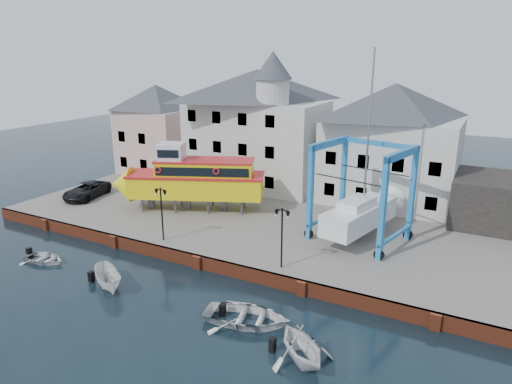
% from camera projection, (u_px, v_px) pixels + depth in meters
% --- Properties ---
extents(ground, '(140.00, 140.00, 0.00)m').
position_uv_depth(ground, '(198.00, 269.00, 32.62)').
color(ground, black).
rests_on(ground, ground).
extents(hardstanding, '(44.00, 22.00, 1.00)m').
position_uv_depth(hardstanding, '(267.00, 216.00, 41.77)').
color(hardstanding, '#69615C').
rests_on(hardstanding, ground).
extents(quay_wall, '(44.00, 0.47, 1.00)m').
position_uv_depth(quay_wall, '(199.00, 262.00, 32.56)').
color(quay_wall, maroon).
rests_on(quay_wall, ground).
extents(building_pink, '(8.00, 7.00, 10.30)m').
position_uv_depth(building_pink, '(158.00, 129.00, 54.10)').
color(building_pink, tan).
rests_on(building_pink, hardstanding).
extents(building_white_main, '(14.00, 8.30, 14.00)m').
position_uv_depth(building_white_main, '(257.00, 127.00, 48.20)').
color(building_white_main, beige).
rests_on(building_white_main, hardstanding).
extents(building_white_right, '(12.00, 8.00, 11.20)m').
position_uv_depth(building_white_right, '(391.00, 144.00, 42.72)').
color(building_white_right, beige).
rests_on(building_white_right, hardstanding).
extents(shed_dark, '(8.00, 7.00, 4.00)m').
position_uv_depth(shed_dark, '(505.00, 202.00, 37.61)').
color(shed_dark, black).
rests_on(shed_dark, hardstanding).
extents(lamp_post_left, '(1.12, 0.32, 4.20)m').
position_uv_depth(lamp_post_left, '(161.00, 201.00, 34.21)').
color(lamp_post_left, black).
rests_on(lamp_post_left, hardstanding).
extents(lamp_post_right, '(1.12, 0.32, 4.20)m').
position_uv_depth(lamp_post_right, '(282.00, 223.00, 29.73)').
color(lamp_post_right, black).
rests_on(lamp_post_right, hardstanding).
extents(tour_boat, '(14.20, 8.57, 6.11)m').
position_uv_depth(tour_boat, '(187.00, 179.00, 41.31)').
color(tour_boat, '#59595E').
rests_on(tour_boat, hardstanding).
extents(travel_lift, '(7.60, 9.68, 14.18)m').
position_uv_depth(travel_lift, '(365.00, 207.00, 35.28)').
color(travel_lift, '#13589E').
rests_on(travel_lift, hardstanding).
extents(van, '(3.53, 5.82, 1.51)m').
position_uv_depth(van, '(87.00, 190.00, 45.23)').
color(van, black).
rests_on(van, hardstanding).
extents(motorboat_a, '(3.94, 3.22, 1.45)m').
position_uv_depth(motorboat_a, '(109.00, 287.00, 30.05)').
color(motorboat_a, white).
rests_on(motorboat_a, ground).
extents(motorboat_b, '(5.70, 4.61, 1.04)m').
position_uv_depth(motorboat_b, '(247.00, 323.00, 26.09)').
color(motorboat_b, white).
rests_on(motorboat_b, ground).
extents(motorboat_c, '(4.96, 4.91, 1.98)m').
position_uv_depth(motorboat_c, '(301.00, 360.00, 22.88)').
color(motorboat_c, white).
rests_on(motorboat_c, ground).
extents(motorboat_d, '(3.66, 2.78, 0.71)m').
position_uv_depth(motorboat_d, '(44.00, 261.00, 33.76)').
color(motorboat_d, white).
rests_on(motorboat_d, ground).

